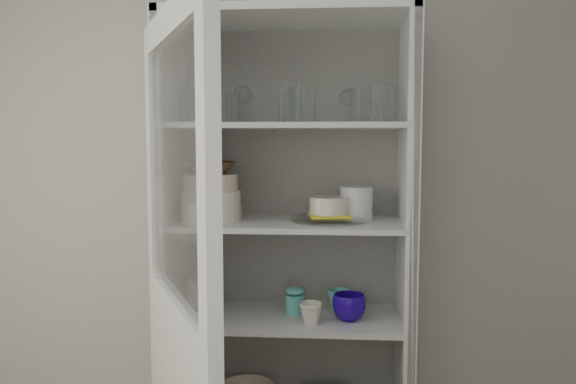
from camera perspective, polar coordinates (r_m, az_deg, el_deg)
The scene contains 34 objects.
wall_back at distance 2.57m, azimuth -4.08°, elevation -1.28°, with size 3.60×0.02×2.60m, color #AEACAA.
pantry_cabinet at distance 2.46m, azimuth 0.11°, elevation -10.11°, with size 1.00×0.45×2.10m.
cupboard_door at distance 1.88m, azimuth -11.00°, elevation -17.30°, with size 0.44×0.82×2.00m.
tumbler_0 at distance 2.22m, azimuth -6.51°, elevation 8.79°, with size 0.07×0.07×0.14m, color silver.
tumbler_1 at distance 2.23m, azimuth -8.49°, elevation 8.94°, with size 0.08×0.08×0.15m, color silver.
tumbler_2 at distance 2.21m, azimuth 0.31°, elevation 8.78°, with size 0.07×0.07×0.13m, color silver.
tumbler_3 at distance 2.17m, azimuth 0.44°, elevation 9.10°, with size 0.08×0.08×0.15m, color silver.
tumbler_4 at distance 2.16m, azimuth -0.27°, elevation 8.75°, with size 0.06×0.06×0.13m, color silver.
tumbler_5 at distance 2.22m, azimuth 10.07°, elevation 8.86°, with size 0.07×0.07×0.15m, color silver.
tumbler_6 at distance 2.17m, azimuth 9.25°, elevation 8.90°, with size 0.07×0.07×0.14m, color silver.
tumbler_7 at distance 2.36m, azimuth -10.12°, elevation 8.54°, with size 0.07×0.07×0.14m, color silver.
tumbler_8 at distance 2.37m, azimuth -9.51°, elevation 8.48°, with size 0.07×0.07×0.14m, color silver.
tumbler_9 at distance 2.36m, azimuth -5.62°, elevation 8.48°, with size 0.07×0.07×0.13m, color silver.
tumbler_10 at distance 2.32m, azimuth 1.99°, elevation 8.57°, with size 0.07×0.07×0.13m, color silver.
tumbler_11 at distance 2.31m, azimuth 7.14°, elevation 8.64°, with size 0.07×0.07×0.14m, color silver.
goblet_0 at distance 2.46m, azimuth -4.60°, elevation 8.98°, with size 0.08×0.08×0.18m, color silver, non-canonical shape.
goblet_1 at distance 2.39m, azimuth 0.04°, elevation 9.04°, with size 0.08×0.08×0.18m, color silver, non-canonical shape.
goblet_2 at distance 2.42m, azimuth 6.28°, elevation 8.81°, with size 0.07×0.07×0.17m, color silver, non-canonical shape.
goblet_3 at distance 2.38m, azimuth 6.00°, elevation 8.75°, with size 0.07×0.07×0.16m, color silver, non-canonical shape.
plate_stack_front at distance 2.34m, azimuth -7.82°, elevation -1.38°, with size 0.25×0.25×0.13m, color silver.
plate_stack_back at distance 2.48m, azimuth -7.38°, elevation -1.82°, with size 0.23×0.23×0.06m, color silver.
cream_bowl at distance 2.33m, azimuth -7.85°, elevation 1.00°, with size 0.22×0.22×0.07m, color beige.
terracotta_bowl at distance 2.33m, azimuth -7.87°, elevation 2.46°, with size 0.21×0.21×0.05m, color #422919.
glass_platter at distance 2.33m, azimuth 4.18°, elevation -2.72°, with size 0.32×0.32×0.02m, color silver.
yellow_trivet at distance 2.32m, azimuth 4.18°, elevation -2.37°, with size 0.16×0.16×0.01m, color yellow.
white_ramekin at distance 2.32m, azimuth 4.19°, elevation -1.37°, with size 0.16×0.16×0.07m, color silver.
grey_bowl_stack at distance 2.36m, azimuth 6.96°, elevation -1.15°, with size 0.13×0.13×0.14m, color silver.
mug_blue at distance 2.35m, azimuth 6.22°, elevation -11.54°, with size 0.14×0.14×0.11m, color #170C85.
mug_teal at distance 2.47m, azimuth 5.18°, elevation -10.89°, with size 0.10×0.10×0.09m, color teal.
mug_white at distance 2.29m, azimuth 2.32°, elevation -12.22°, with size 0.09×0.09×0.09m, color silver.
teal_jar at distance 2.41m, azimuth 0.73°, elevation -11.15°, with size 0.08×0.08×0.10m.
measuring_cups at distance 2.39m, azimuth -8.56°, elevation -12.09°, with size 0.11×0.11×0.04m, color #A7A8AF.
white_canister at distance 2.48m, azimuth -8.79°, elevation -10.27°, with size 0.12×0.12×0.14m, color silver.
tumbler_12 at distance 2.19m, azimuth 7.71°, elevation 8.78°, with size 0.07×0.07×0.14m, color silver.
Camera 1 is at (0.37, -1.03, 1.59)m, focal length 35.00 mm.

